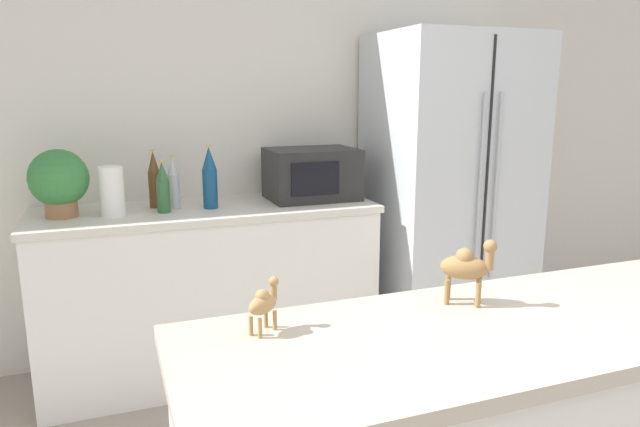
{
  "coord_description": "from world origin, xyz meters",
  "views": [
    {
      "loc": [
        -0.99,
        -0.53,
        1.51
      ],
      "look_at": [
        -0.26,
        1.43,
        1.05
      ],
      "focal_mm": 32.0,
      "sensor_mm": 36.0,
      "label": 1
    }
  ],
  "objects": [
    {
      "name": "wall_back",
      "position": [
        0.0,
        2.73,
        1.27
      ],
      "size": [
        8.0,
        0.06,
        2.55
      ],
      "color": "silver",
      "rests_on": "ground_plane"
    },
    {
      "name": "back_counter",
      "position": [
        -0.53,
        2.4,
        0.46
      ],
      "size": [
        1.74,
        0.63,
        0.91
      ],
      "color": "white",
      "rests_on": "ground_plane"
    },
    {
      "name": "refrigerator",
      "position": [
        0.88,
        2.32,
        0.91
      ],
      "size": [
        0.85,
        0.75,
        1.82
      ],
      "color": "silver",
      "rests_on": "ground_plane"
    },
    {
      "name": "potted_plant",
      "position": [
        -1.22,
        2.39,
        1.09
      ],
      "size": [
        0.27,
        0.27,
        0.32
      ],
      "color": "#9E6B47",
      "rests_on": "back_counter"
    },
    {
      "name": "paper_towel_roll",
      "position": [
        -0.98,
        2.33,
        1.04
      ],
      "size": [
        0.11,
        0.11,
        0.24
      ],
      "color": "white",
      "rests_on": "back_counter"
    },
    {
      "name": "microwave",
      "position": [
        0.06,
        2.42,
        1.05
      ],
      "size": [
        0.48,
        0.37,
        0.28
      ],
      "color": "black",
      "rests_on": "back_counter"
    },
    {
      "name": "back_bottle_0",
      "position": [
        -0.78,
        2.47,
        1.06
      ],
      "size": [
        0.06,
        0.06,
        0.3
      ],
      "color": "brown",
      "rests_on": "back_counter"
    },
    {
      "name": "back_bottle_1",
      "position": [
        -0.69,
        2.42,
        1.04
      ],
      "size": [
        0.06,
        0.06,
        0.27
      ],
      "color": "#B2B7BC",
      "rests_on": "back_counter"
    },
    {
      "name": "back_bottle_2",
      "position": [
        -0.51,
        2.36,
        1.07
      ],
      "size": [
        0.08,
        0.08,
        0.32
      ],
      "color": "navy",
      "rests_on": "back_counter"
    },
    {
      "name": "back_bottle_3",
      "position": [
        -0.75,
        2.33,
        1.04
      ],
      "size": [
        0.06,
        0.06,
        0.26
      ],
      "color": "#2D6033",
      "rests_on": "back_counter"
    },
    {
      "name": "camel_figurine",
      "position": [
        -0.69,
        0.63,
        1.05
      ],
      "size": [
        0.09,
        0.08,
        0.12
      ],
      "color": "#A87F4C",
      "rests_on": "bar_counter"
    },
    {
      "name": "camel_figurine_second",
      "position": [
        -0.16,
        0.62,
        1.08
      ],
      "size": [
        0.13,
        0.12,
        0.17
      ],
      "color": "olive",
      "rests_on": "bar_counter"
    }
  ]
}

